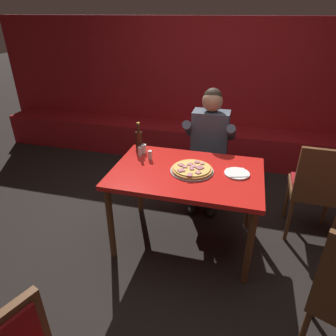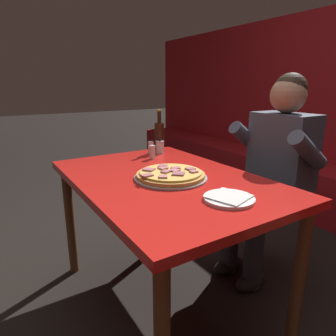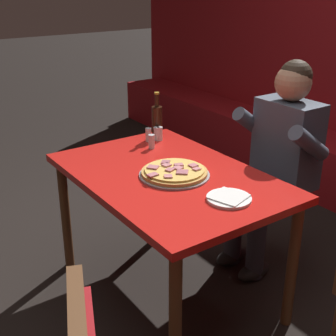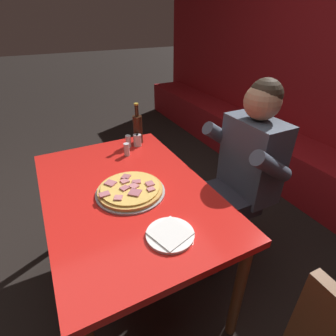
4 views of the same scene
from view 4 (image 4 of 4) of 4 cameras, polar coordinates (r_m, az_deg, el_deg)
ground_plane at (r=1.97m, az=-7.13°, el=-22.59°), size 24.00×24.00×0.00m
booth_bench at (r=2.81m, az=30.65°, el=-2.57°), size 6.46×0.48×0.46m
main_dining_table at (r=1.49m, az=-8.78°, el=-7.20°), size 1.27×0.85×0.75m
pizza at (r=1.40m, az=-8.22°, el=-4.75°), size 0.37×0.37×0.05m
plate_white_paper at (r=1.16m, az=0.46°, el=-14.23°), size 0.21×0.21×0.02m
beer_bottle at (r=1.91m, az=-6.61°, el=8.61°), size 0.07×0.07×0.29m
shaker_black_pepper at (r=1.88m, az=-6.97°, el=5.89°), size 0.04×0.04×0.09m
shaker_red_pepper_flakes at (r=1.88m, az=-6.39°, el=5.90°), size 0.04×0.04×0.09m
shaker_oregano at (r=1.88m, az=-8.63°, el=5.68°), size 0.04×0.04×0.09m
shaker_parmesan at (r=1.76m, az=-8.96°, el=3.90°), size 0.04×0.04×0.09m
diner_seated_blue_shirt at (r=1.72m, az=15.33°, el=-0.80°), size 0.53×0.53×1.27m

